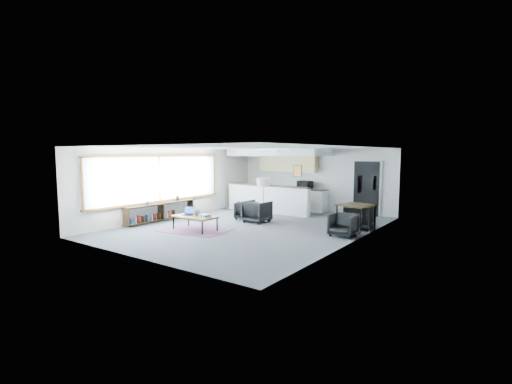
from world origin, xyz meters
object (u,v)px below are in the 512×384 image
Objects in this scene: book_stack at (205,216)px; armchair_left at (245,210)px; coffee_table at (195,217)px; ceramic_pot at (197,212)px; armchair_right at (257,210)px; dining_chair_far at (360,217)px; laptop at (189,212)px; dining_chair_near at (343,226)px; microwave at (305,184)px; dining_table at (356,207)px; floor_lamp at (263,184)px.

book_stack is 2.54m from armchair_left.
ceramic_pot is at bearing 29.84° from coffee_table.
armchair_right is at bearing 71.52° from ceramic_pot.
laptop is at bearing 27.99° from dining_chair_far.
armchair_left is at bearing 170.83° from dining_chair_near.
armchair_right is 3.46m from microwave.
armchair_left is at bearing 59.75° from laptop.
laptop reaches higher than book_stack.
dining_chair_far is at bearing 89.10° from dining_chair_near.
dining_table is at bearing 39.70° from book_stack.
microwave is at bearing 130.29° from dining_chair_near.
laptop is 2.47m from armchair_left.
ceramic_pot is at bearing -155.98° from dining_chair_near.
book_stack is 4.92m from dining_chair_far.
coffee_table is at bearing -155.94° from dining_chair_near.
dining_chair_near is 5.01m from microwave.
laptop is 5.72m from microwave.
floor_lamp is (0.85, -0.08, 0.99)m from armchair_left.
dining_chair_far is at bearing -163.62° from armchair_right.
armchair_left reaches higher than coffee_table.
dining_table is 1.90× the size of microwave.
coffee_table is 1.26× the size of dining_table.
ceramic_pot is 2.48m from armchair_left.
laptop is at bearing -158.64° from dining_chair_near.
floor_lamp is 3.26m from dining_table.
coffee_table is at bearing 65.21° from armchair_left.
coffee_table is 0.92× the size of floor_lamp.
dining_chair_near is (3.32, -0.34, -0.11)m from armchair_right.
microwave is (0.41, 5.65, 0.63)m from book_stack.
ceramic_pot is 0.41m from book_stack.
book_stack is 0.61× the size of microwave.
microwave is (-0.08, 3.22, -0.21)m from floor_lamp.
armchair_right is 0.95m from floor_lamp.
coffee_table is at bearing -143.65° from dining_table.
microwave reaches higher than book_stack.
dining_table is (4.09, 3.01, 0.31)m from coffee_table.
dining_table is at bearing 36.43° from ceramic_pot.
microwave is at bearing 57.98° from laptop.
dining_chair_near reaches higher than coffee_table.
armchair_left is 4.10m from dining_chair_far.
armchair_left reaches higher than ceramic_pot.
microwave is at bearing -126.51° from armchair_left.
armchair_right is 1.14× the size of dining_chair_far.
floor_lamp is at bearing 170.10° from dining_chair_near.
armchair_left is 1.19× the size of microwave.
book_stack is at bearing -140.30° from dining_table.
laptop is 2.46m from armchair_right.
armchair_right is 1.36× the size of dining_chair_near.
laptop is 0.58× the size of dining_chair_far.
armchair_left is (0.09, 2.50, -0.07)m from coffee_table.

